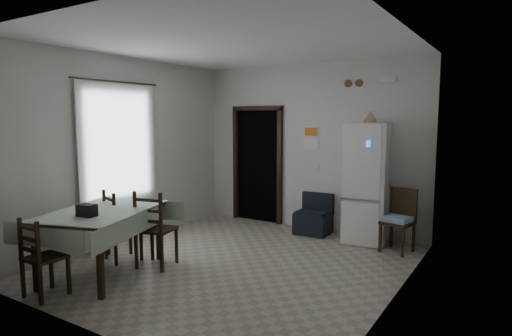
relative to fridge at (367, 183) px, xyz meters
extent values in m
plane|color=#A69A87|center=(-1.16, -1.93, -0.94)|extent=(4.50, 4.50, 0.00)
cube|color=black|center=(-2.21, 0.53, 0.11)|extent=(0.90, 0.45, 2.10)
cube|color=black|center=(-2.70, 0.29, 0.11)|extent=(0.08, 0.10, 2.18)
cube|color=black|center=(-1.72, 0.29, 0.11)|extent=(0.08, 0.10, 2.18)
cube|color=black|center=(-2.21, 0.29, 1.20)|extent=(1.06, 0.10, 0.08)
cube|color=silver|center=(-3.31, -2.13, 0.61)|extent=(0.10, 1.20, 1.60)
cube|color=silver|center=(-3.20, -2.13, 0.61)|extent=(0.02, 1.45, 1.85)
cylinder|color=black|center=(-3.19, -2.13, 1.56)|extent=(0.02, 1.60, 0.02)
cube|color=white|center=(-1.11, 0.31, 0.68)|extent=(0.28, 0.02, 0.40)
cube|color=orange|center=(-1.11, 0.30, 0.78)|extent=(0.24, 0.01, 0.14)
cube|color=beige|center=(-1.01, 0.31, 0.16)|extent=(0.08, 0.02, 0.12)
cylinder|color=#503A20|center=(-0.46, 0.30, 1.58)|extent=(0.12, 0.03, 0.12)
cylinder|color=#503A20|center=(-0.28, 0.30, 1.58)|extent=(0.12, 0.03, 0.12)
cube|color=white|center=(0.19, 0.28, 1.61)|extent=(0.25, 0.07, 0.09)
cone|color=tan|center=(0.01, 0.04, 1.04)|extent=(0.24, 0.24, 0.18)
cube|color=black|center=(-2.20, -3.47, -0.05)|extent=(0.24, 0.16, 0.14)
camera|label=1|loc=(2.05, -6.54, 1.01)|focal=30.00mm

